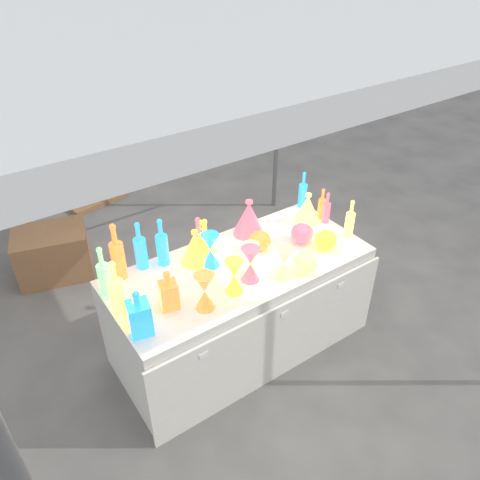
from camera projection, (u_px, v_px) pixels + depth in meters
ground at (240, 342)px, 3.58m from camera, size 80.00×80.00×0.00m
display_table at (241, 306)px, 3.36m from camera, size 1.84×0.83×0.75m
cardboard_box_closed at (53, 253)px, 4.15m from camera, size 0.71×0.59×0.45m
cardboard_box_flat at (92, 197)px, 5.39m from camera, size 0.74×0.60×0.06m
bottle_1 at (140, 245)px, 3.04m from camera, size 0.10×0.10×0.35m
bottle_2 at (117, 251)px, 2.94m from camera, size 0.10×0.10×0.40m
bottle_3 at (198, 236)px, 3.17m from camera, size 0.10×0.10×0.30m
bottle_4 at (116, 289)px, 2.66m from camera, size 0.11×0.11×0.38m
bottle_5 at (104, 272)px, 2.80m from camera, size 0.08×0.08×0.36m
bottle_6 at (205, 240)px, 3.11m from camera, size 0.10×0.10×0.32m
bottle_7 at (162, 242)px, 3.07m from camera, size 0.10×0.10×0.35m
decanter_0 at (137, 311)px, 2.58m from camera, size 0.12×0.12×0.28m
decanter_1 at (168, 289)px, 2.74m from camera, size 0.13×0.13×0.26m
decanter_2 at (139, 312)px, 2.56m from camera, size 0.15×0.15×0.30m
hourglass_0 at (205, 292)px, 2.74m from camera, size 0.15×0.15×0.24m
hourglass_1 at (250, 264)px, 2.96m from camera, size 0.13×0.13×0.24m
hourglass_2 at (284, 263)px, 2.98m from camera, size 0.12×0.12×0.22m
hourglass_3 at (251, 259)px, 3.02m from camera, size 0.14×0.14×0.22m
hourglass_4 at (234, 276)px, 2.87m from camera, size 0.14×0.14×0.23m
hourglass_5 at (210, 250)px, 3.08m from camera, size 0.13×0.13×0.25m
globe_0 at (326, 241)px, 3.28m from camera, size 0.19×0.19×0.12m
globe_1 at (305, 264)px, 3.06m from camera, size 0.21×0.21×0.13m
globe_2 at (260, 242)px, 3.27m from camera, size 0.19×0.19×0.12m
globe_3 at (302, 234)px, 3.35m from camera, size 0.18×0.18×0.13m
lampshade_0 at (195, 246)px, 3.12m from camera, size 0.21×0.21×0.24m
lampshade_1 at (200, 237)px, 3.21m from camera, size 0.26×0.26×0.25m
lampshade_2 at (249, 217)px, 3.40m from camera, size 0.29×0.29×0.27m
lampshade_3 at (307, 208)px, 3.54m from camera, size 0.25×0.25×0.24m
bottle_8 at (303, 189)px, 3.72m from camera, size 0.07×0.07×0.30m
bottle_9 at (322, 204)px, 3.58m from camera, size 0.06×0.06×0.25m
bottle_10 at (327, 208)px, 3.53m from camera, size 0.07×0.07×0.25m
bottle_11 at (350, 218)px, 3.37m from camera, size 0.07×0.07×0.29m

